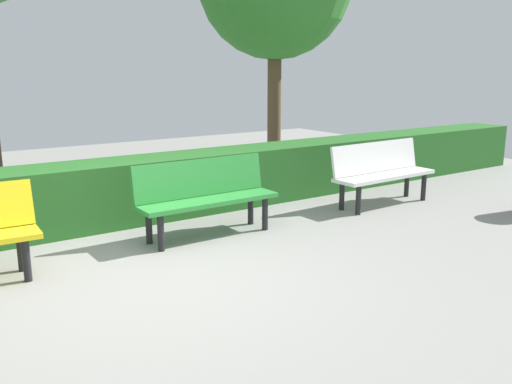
{
  "coord_description": "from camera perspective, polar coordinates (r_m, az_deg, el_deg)",
  "views": [
    {
      "loc": [
        1.81,
        4.42,
        1.88
      ],
      "look_at": [
        -1.45,
        -0.37,
        0.55
      ],
      "focal_mm": 38.36,
      "sensor_mm": 36.0,
      "label": 1
    }
  ],
  "objects": [
    {
      "name": "ground_plane",
      "position": [
        5.13,
        -11.25,
        -8.82
      ],
      "size": [
        17.85,
        17.85,
        0.0
      ],
      "primitive_type": "plane",
      "color": "gray"
    },
    {
      "name": "hedge_row",
      "position": [
        7.17,
        -8.75,
        0.74
      ],
      "size": [
        13.85,
        0.73,
        0.77
      ],
      "primitive_type": "cube",
      "color": "#266023",
      "rests_on": "ground_plane"
    },
    {
      "name": "bench_white",
      "position": [
        7.77,
        12.91,
        2.26
      ],
      "size": [
        1.65,
        0.51,
        0.86
      ],
      "rotation": [
        0.0,
        0.0,
        0.03
      ],
      "color": "white",
      "rests_on": "ground_plane"
    },
    {
      "name": "bench_green",
      "position": [
        6.19,
        -5.29,
        -0.17
      ],
      "size": [
        1.64,
        0.47,
        0.86
      ],
      "rotation": [
        0.0,
        0.0,
        0.01
      ],
      "color": "#2D8C38",
      "rests_on": "ground_plane"
    }
  ]
}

